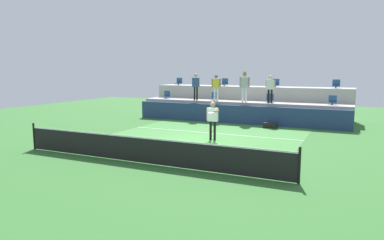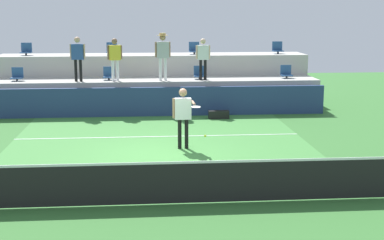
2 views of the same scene
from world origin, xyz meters
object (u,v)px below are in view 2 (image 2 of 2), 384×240
Objects in this scene: tennis_ball at (205,136)px; spectator_in_white at (115,56)px; stadium_chair_upper_far_left at (26,50)px; stadium_chair_lower_right at (199,74)px; spectator_in_grey at (78,55)px; spectator_with_hat at (163,51)px; stadium_chair_lower_left at (109,74)px; stadium_chair_upper_left at (112,50)px; stadium_chair_lower_far_left at (17,75)px; tennis_player at (183,112)px; spectator_leaning_on_rail at (203,55)px; stadium_chair_upper_right at (194,49)px; stadium_chair_upper_far_right at (278,49)px; stadium_chair_lower_far_right at (286,73)px; equipment_bag at (219,115)px.

spectator_in_white is at bearing 110.25° from tennis_ball.
tennis_ball is (6.49, -9.54, -1.66)m from stadium_chair_upper_far_left.
spectator_in_grey is at bearing -175.37° from stadium_chair_lower_right.
spectator_with_hat is at bearing 0.00° from spectator_in_white.
stadium_chair_upper_left reaches higher than stadium_chair_lower_left.
stadium_chair_upper_far_left and stadium_chair_upper_left have the same top height.
stadium_chair_lower_left is 8.33m from tennis_ball.
stadium_chair_lower_right is (7.14, 0.00, 0.00)m from stadium_chair_lower_far_left.
tennis_player is 6.26m from spectator_with_hat.
stadium_chair_upper_left is 8.73m from tennis_player.
stadium_chair_upper_left is at bearing 0.00° from stadium_chair_upper_far_left.
stadium_chair_lower_far_left is 0.32× the size of spectator_in_white.
spectator_leaning_on_rail is at bearing 0.00° from spectator_in_white.
stadium_chair_upper_right is (7.09, 1.80, 0.85)m from stadium_chair_lower_far_left.
stadium_chair_upper_far_right is (7.18, 1.80, 0.85)m from stadium_chair_lower_left.
equipment_bag is (-3.01, -1.97, -1.31)m from stadium_chair_lower_far_right.
tennis_ball is 0.09× the size of equipment_bag.
stadium_chair_upper_far_right is (10.68, 0.00, 0.00)m from stadium_chair_upper_far_left.
stadium_chair_upper_left and stadium_chair_upper_far_right have the same top height.
tennis_ball is at bearing -93.36° from stadium_chair_upper_right.
stadium_chair_lower_far_left is at bearing -170.47° from stadium_chair_upper_far_right.
spectator_in_white is at bearing -30.06° from stadium_chair_upper_far_left.
tennis_ball is (6.53, -7.74, -0.81)m from stadium_chair_lower_far_left.
spectator_leaning_on_rail is at bearing -75.42° from stadium_chair_lower_right.
stadium_chair_lower_far_right is 1.99m from stadium_chair_upper_far_right.
spectator_leaning_on_rail is 7.55m from tennis_ball.
stadium_chair_upper_far_right reaches higher than stadium_chair_lower_far_left.
stadium_chair_upper_left is at bearing 88.74° from stadium_chair_lower_left.
spectator_leaning_on_rail is at bearing 84.47° from tennis_ball.
stadium_chair_lower_left is 0.29× the size of tennis_player.
equipment_bag is (7.63, -3.77, -2.16)m from stadium_chair_upper_far_left.
stadium_chair_lower_right is at bearing 6.58° from spectator_in_white.
stadium_chair_lower_left is 0.32× the size of spectator_leaning_on_rail.
stadium_chair_lower_far_left is at bearing -165.75° from stadium_chair_upper_right.
stadium_chair_lower_far_right is 7.37m from stadium_chair_upper_left.
stadium_chair_lower_far_right is at bearing 0.00° from stadium_chair_lower_far_left.
spectator_with_hat is (-1.47, -0.38, 0.93)m from stadium_chair_lower_right.
spectator_in_grey is at bearing -42.77° from stadium_chair_upper_far_left.
stadium_chair_upper_right is 8.45m from tennis_player.
spectator_in_white is (-3.32, -0.38, 0.77)m from stadium_chair_lower_right.
spectator_in_grey is 25.14× the size of tennis_ball.
stadium_chair_lower_right is 0.29× the size of tennis_player.
spectator_with_hat is at bearing 0.00° from spectator_in_grey.
stadium_chair_lower_far_right reaches higher than equipment_bag.
spectator_in_white is 2.17× the size of equipment_bag.
spectator_leaning_on_rail is at bearing 0.00° from spectator_in_grey.
stadium_chair_upper_far_left is 6.03m from spectator_with_hat.
stadium_chair_lower_left is at bearing 180.00° from stadium_chair_lower_right.
stadium_chair_upper_right is at bearing 33.71° from spectator_in_white.
tennis_player is at bearing -69.05° from stadium_chair_lower_left.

